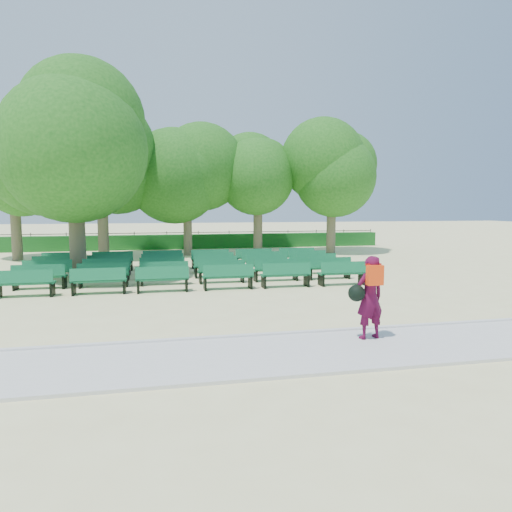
# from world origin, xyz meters

# --- Properties ---
(ground) EXTENTS (120.00, 120.00, 0.00)m
(ground) POSITION_xyz_m (0.00, 0.00, 0.00)
(ground) COLOR beige
(paving) EXTENTS (30.00, 2.20, 0.06)m
(paving) POSITION_xyz_m (0.00, -7.40, 0.03)
(paving) COLOR silver
(paving) RESTS_ON ground
(curb) EXTENTS (30.00, 0.12, 0.10)m
(curb) POSITION_xyz_m (0.00, -6.25, 0.05)
(curb) COLOR silver
(curb) RESTS_ON ground
(hedge) EXTENTS (26.00, 0.70, 0.90)m
(hedge) POSITION_xyz_m (0.00, 14.00, 0.45)
(hedge) COLOR #17591D
(hedge) RESTS_ON ground
(fence) EXTENTS (26.00, 0.10, 1.02)m
(fence) POSITION_xyz_m (0.00, 14.40, 0.00)
(fence) COLOR black
(fence) RESTS_ON ground
(tree_line) EXTENTS (21.80, 6.80, 7.04)m
(tree_line) POSITION_xyz_m (0.00, 10.00, 0.00)
(tree_line) COLOR #25661B
(tree_line) RESTS_ON ground
(bench_array) EXTENTS (1.64, 0.57, 1.02)m
(bench_array) POSITION_xyz_m (-0.39, 1.99, 0.08)
(bench_array) COLOR #116339
(bench_array) RESTS_ON ground
(tree_among) EXTENTS (5.22, 5.22, 7.16)m
(tree_among) POSITION_xyz_m (-4.43, 2.63, 4.79)
(tree_among) COLOR brown
(tree_among) RESTS_ON ground
(person) EXTENTS (0.80, 0.51, 1.65)m
(person) POSITION_xyz_m (2.50, -6.91, 0.91)
(person) COLOR #4B0A29
(person) RESTS_ON ground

